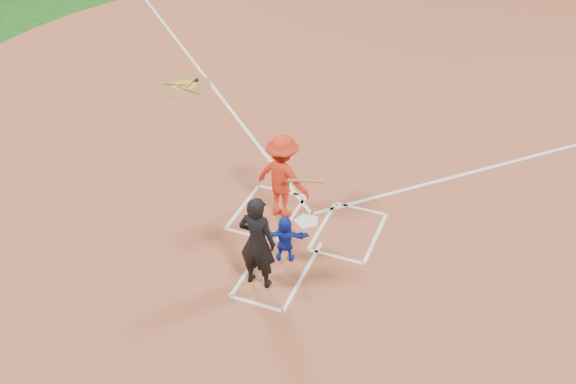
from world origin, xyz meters
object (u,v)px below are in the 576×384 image
at_px(on_deck_circle, 184,85).
at_px(umpire, 257,242).
at_px(batter_at_plate, 282,177).
at_px(home_plate, 307,221).
at_px(catcher, 285,239).

height_order(on_deck_circle, umpire, umpire).
xyz_separation_m(umpire, batter_at_plate, (-0.42, 2.30, -0.02)).
bearing_deg(on_deck_circle, batter_at_plate, -43.41).
xyz_separation_m(home_plate, on_deck_circle, (-6.09, 5.25, -0.00)).
xyz_separation_m(home_plate, batter_at_plate, (-0.62, 0.07, 1.00)).
bearing_deg(home_plate, on_deck_circle, -40.75).
height_order(umpire, batter_at_plate, umpire).
relative_size(catcher, umpire, 0.52).
bearing_deg(catcher, umpire, 58.58).
distance_m(catcher, umpire, 1.02).
distance_m(home_plate, catcher, 1.46).
height_order(home_plate, on_deck_circle, home_plate).
relative_size(on_deck_circle, batter_at_plate, 0.85).
distance_m(home_plate, batter_at_plate, 1.18).
xyz_separation_m(on_deck_circle, batter_at_plate, (5.47, -5.17, 1.00)).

